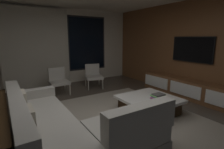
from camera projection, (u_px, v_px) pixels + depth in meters
name	position (u px, v px, depth m)	size (l,w,h in m)	color
floor	(106.00, 126.00, 3.34)	(9.20, 9.20, 0.00)	#473D33
back_wall_with_window	(51.00, 47.00, 6.01)	(6.60, 0.30, 2.70)	beige
media_wall	(203.00, 50.00, 4.68)	(0.12, 7.80, 2.70)	brown
area_rug	(123.00, 123.00, 3.44)	(3.20, 3.80, 0.01)	gray
sectional_couch	(65.00, 128.00, 2.70)	(1.98, 2.50, 0.82)	gray
coffee_table	(149.00, 105.00, 3.91)	(1.16, 1.16, 0.36)	#362211
book_stack_on_coffee_table	(158.00, 96.00, 3.79)	(0.29, 0.23, 0.11)	#B35F9B
accent_chair_near_window	(93.00, 75.00, 5.93)	(0.66, 0.68, 0.78)	#B2ADA0
accent_chair_by_curtain	(58.00, 79.00, 5.24)	(0.54, 0.56, 0.78)	#B2ADA0
media_console	(191.00, 90.00, 4.79)	(0.46, 3.10, 0.52)	brown
mounted_tv	(192.00, 49.00, 4.83)	(0.05, 1.22, 0.70)	black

